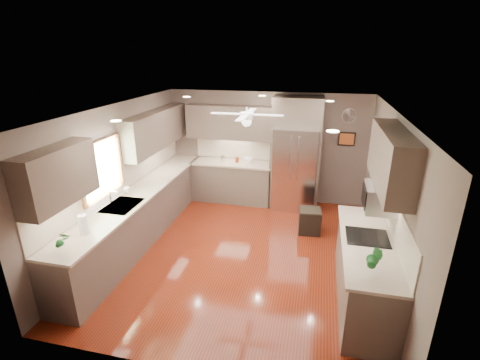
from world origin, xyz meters
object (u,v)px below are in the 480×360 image
at_px(microwave, 380,198).
at_px(paper_towel, 83,225).
at_px(soap_bottle, 127,189).
at_px(canister_b, 222,158).
at_px(canister_d, 237,160).
at_px(bowl, 248,162).
at_px(stool, 310,221).
at_px(potted_plant_right, 375,259).
at_px(potted_plant_left, 61,239).
at_px(refrigerator, 295,156).

height_order(microwave, paper_towel, microwave).
distance_m(soap_bottle, paper_towel, 1.45).
bearing_deg(canister_b, canister_d, 1.84).
xyz_separation_m(bowl, paper_towel, (-1.57, -3.70, 0.11)).
bearing_deg(stool, soap_bottle, -161.55).
bearing_deg(stool, potted_plant_right, -72.78).
bearing_deg(potted_plant_left, canister_b, 76.67).
height_order(soap_bottle, microwave, microwave).
distance_m(potted_plant_right, refrigerator, 3.84).
relative_size(soap_bottle, microwave, 0.31).
distance_m(potted_plant_right, paper_towel, 3.82).
xyz_separation_m(canister_b, stool, (2.08, -1.18, -0.77)).
bearing_deg(bowl, canister_d, -179.29).
xyz_separation_m(canister_d, refrigerator, (1.32, -0.06, 0.19)).
bearing_deg(soap_bottle, refrigerator, 38.27).
relative_size(canister_d, potted_plant_left, 0.41).
height_order(canister_b, refrigerator, refrigerator).
bearing_deg(soap_bottle, canister_b, 63.41).
height_order(canister_b, canister_d, canister_b).
distance_m(canister_b, stool, 2.51).
relative_size(bowl, stool, 0.47).
height_order(potted_plant_right, stool, potted_plant_right).
bearing_deg(microwave, canister_b, 137.29).
bearing_deg(soap_bottle, potted_plant_left, -85.42).
xyz_separation_m(canister_d, stool, (1.73, -1.19, -0.76)).
height_order(soap_bottle, potted_plant_left, potted_plant_left).
distance_m(canister_b, refrigerator, 1.67).
height_order(potted_plant_left, potted_plant_right, potted_plant_right).
bearing_deg(potted_plant_right, refrigerator, 108.13).
bearing_deg(microwave, refrigerator, 116.09).
relative_size(canister_b, paper_towel, 0.50).
relative_size(canister_b, stool, 0.32).
xyz_separation_m(potted_plant_right, microwave, (0.13, 0.94, 0.38)).
bearing_deg(paper_towel, potted_plant_right, -0.22).
bearing_deg(paper_towel, refrigerator, 54.11).
bearing_deg(paper_towel, potted_plant_left, -90.99).
distance_m(canister_b, canister_d, 0.34).
xyz_separation_m(stool, paper_towel, (-3.04, -2.50, 0.84)).
bearing_deg(stool, bowl, 140.92).
bearing_deg(refrigerator, canister_d, 177.35).
relative_size(microwave, stool, 1.14).
relative_size(refrigerator, stool, 5.07).
height_order(refrigerator, paper_towel, refrigerator).
bearing_deg(canister_d, potted_plant_right, -55.88).
height_order(potted_plant_left, bowl, potted_plant_left).
distance_m(microwave, paper_towel, 4.08).
distance_m(canister_b, potted_plant_left, 4.23).
distance_m(bowl, stool, 2.03).
relative_size(canister_b, canister_d, 1.23).
relative_size(stool, paper_towel, 1.56).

